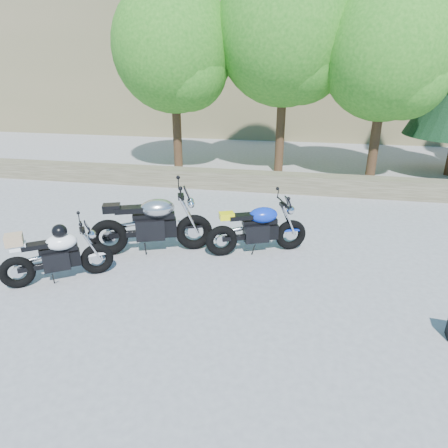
{
  "coord_description": "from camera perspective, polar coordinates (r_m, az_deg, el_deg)",
  "views": [
    {
      "loc": [
        1.39,
        -5.4,
        3.43
      ],
      "look_at": [
        0.2,
        1.0,
        0.75
      ],
      "focal_mm": 32.0,
      "sensor_mm": 36.0,
      "label": 1
    }
  ],
  "objects": [
    {
      "name": "stone_wall",
      "position": [
        11.43,
        3.16,
        6.21
      ],
      "size": [
        22.0,
        0.55,
        0.5
      ],
      "primitive_type": "cube",
      "color": "brown",
      "rests_on": "ground"
    },
    {
      "name": "silver_bike",
      "position": [
        7.62,
        -10.22,
        -0.07
      ],
      "size": [
        2.23,
        1.02,
        1.16
      ],
      "rotation": [
        0.0,
        0.0,
        0.34
      ],
      "color": "black",
      "rests_on": "ground"
    },
    {
      "name": "tree_decid_right",
      "position": [
        12.55,
        22.78,
        21.11
      ],
      "size": [
        3.54,
        3.54,
        5.41
      ],
      "color": "#382314",
      "rests_on": "ground"
    },
    {
      "name": "white_bike",
      "position": [
        7.11,
        -22.88,
        -3.98
      ],
      "size": [
        1.57,
        1.09,
        0.99
      ],
      "rotation": [
        0.0,
        0.0,
        0.57
      ],
      "color": "black",
      "rests_on": "ground"
    },
    {
      "name": "tree_decid_mid",
      "position": [
        12.95,
        9.25,
        24.83
      ],
      "size": [
        4.08,
        4.08,
        6.24
      ],
      "color": "#382314",
      "rests_on": "ground"
    },
    {
      "name": "tree_decid_left",
      "position": [
        13.09,
        -6.81,
        23.14
      ],
      "size": [
        3.67,
        3.67,
        5.62
      ],
      "color": "#382314",
      "rests_on": "ground"
    },
    {
      "name": "blue_bike",
      "position": [
        7.54,
        4.84,
        -0.71
      ],
      "size": [
        1.88,
        0.92,
        0.99
      ],
      "rotation": [
        0.0,
        0.0,
        0.39
      ],
      "color": "black",
      "rests_on": "ground"
    },
    {
      "name": "ground",
      "position": [
        6.54,
        -3.37,
        -9.27
      ],
      "size": [
        90.0,
        90.0,
        0.0
      ],
      "primitive_type": "plane",
      "color": "gray",
      "rests_on": "ground"
    }
  ]
}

